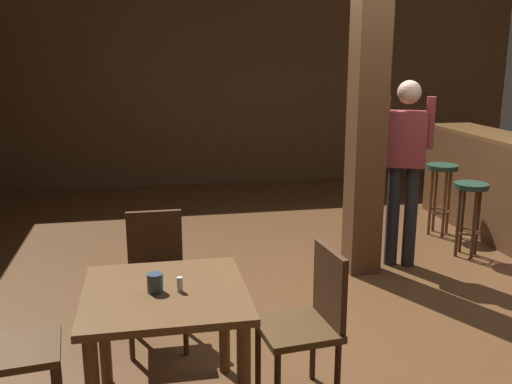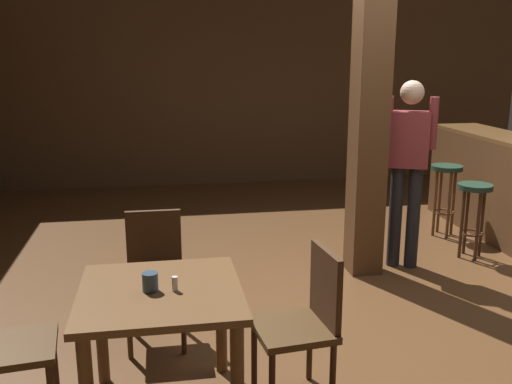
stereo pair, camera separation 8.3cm
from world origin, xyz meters
TOP-DOWN VIEW (x-y plane):
  - ground_plane at (0.00, 0.00)m, footprint 10.80×10.80m
  - wall_back at (0.00, 4.50)m, footprint 8.00×0.10m
  - pillar at (0.12, 0.64)m, footprint 0.28×0.28m
  - dining_table at (-1.71, -1.20)m, footprint 0.86×0.86m
  - chair_east at (-0.91, -1.21)m, footprint 0.46×0.46m
  - chair_north at (-1.74, -0.34)m, footprint 0.42×0.42m
  - napkin_cup at (-1.76, -1.21)m, footprint 0.08×0.08m
  - salt_shaker at (-1.63, -1.23)m, footprint 0.03×0.03m
  - standing_person at (0.53, 0.69)m, footprint 0.46×0.32m
  - bar_counter at (1.87, 1.29)m, footprint 0.56×2.40m
  - bar_stool_near at (1.28, 0.79)m, footprint 0.32×0.32m
  - bar_stool_mid at (1.35, 1.49)m, footprint 0.33×0.33m

SIDE VIEW (x-z plane):
  - ground_plane at x=0.00m, z-range 0.00..0.00m
  - chair_east at x=-0.91m, z-range 0.06..0.95m
  - chair_north at x=-1.74m, z-range 0.06..0.95m
  - bar_stool_near at x=1.28m, z-range 0.18..0.91m
  - bar_counter at x=1.87m, z-range 0.01..1.11m
  - bar_stool_mid at x=1.35m, z-range 0.19..0.97m
  - dining_table at x=-1.71m, z-range 0.23..0.96m
  - salt_shaker at x=-1.63m, z-range 0.73..0.81m
  - napkin_cup at x=-1.76m, z-range 0.73..0.83m
  - standing_person at x=0.53m, z-range 0.14..1.86m
  - wall_back at x=0.00m, z-range 0.00..2.80m
  - pillar at x=0.12m, z-range 0.00..2.80m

